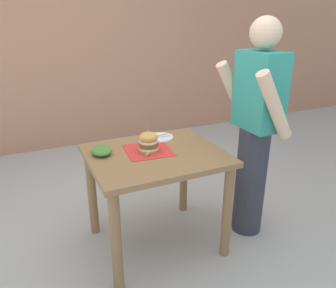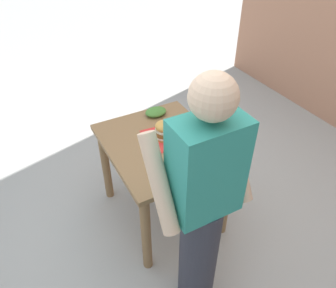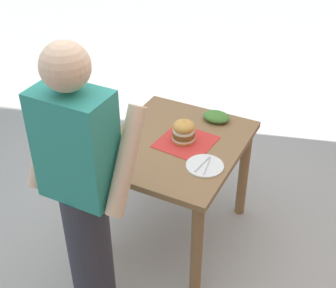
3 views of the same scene
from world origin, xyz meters
The scene contains 8 objects.
ground_plane centered at (0.00, 0.00, 0.00)m, with size 80.00×80.00×0.00m, color #ADAAA3.
patio_table centered at (0.00, 0.00, 0.63)m, with size 0.80×0.94×0.78m.
serving_paper centered at (-0.06, -0.03, 0.78)m, with size 0.32×0.32×0.00m, color red.
sandwich centered at (-0.04, -0.04, 0.85)m, with size 0.14×0.14×0.18m.
pickle_spear centered at (0.03, -0.06, 0.79)m, with size 0.02×0.02×0.07m, color #8EA83D.
side_plate_with_forks centered at (-0.26, 0.15, 0.78)m, with size 0.22×0.22×0.02m.
side_salad centered at (-0.13, -0.36, 0.81)m, with size 0.18×0.14×0.06m, color #477F33.
diner_across_table centered at (0.14, 0.76, 0.88)m, with size 0.55×0.35×1.69m.
Camera 3 is at (-1.03, 2.16, 2.41)m, focal length 50.00 mm.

